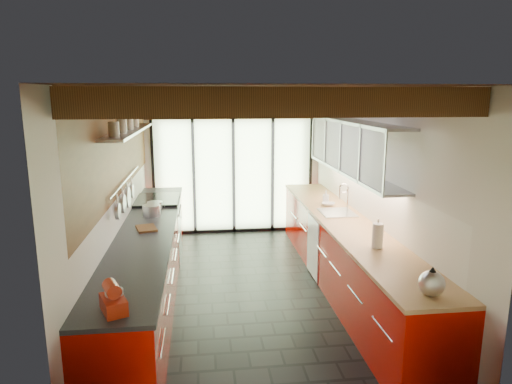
% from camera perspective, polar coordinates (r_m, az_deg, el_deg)
% --- Properties ---
extents(ground, '(5.50, 5.50, 0.00)m').
position_cam_1_polar(ground, '(6.13, -0.85, -12.33)').
color(ground, black).
rests_on(ground, ground).
extents(room_shell, '(5.50, 5.50, 5.50)m').
position_cam_1_polar(room_shell, '(5.65, -0.90, 3.12)').
color(room_shell, silver).
rests_on(room_shell, ground).
extents(ceiling_beams, '(3.14, 5.06, 4.90)m').
position_cam_1_polar(ceiling_beams, '(5.96, -1.32, 11.40)').
color(ceiling_beams, '#593316').
rests_on(ceiling_beams, ground).
extents(glass_door, '(2.95, 0.10, 2.90)m').
position_cam_1_polar(glass_door, '(8.31, -2.86, 6.04)').
color(glass_door, '#C6EAAD').
rests_on(glass_door, ground).
extents(left_counter, '(0.68, 5.00, 0.92)m').
position_cam_1_polar(left_counter, '(5.96, -13.28, -8.59)').
color(left_counter, '#B10A00').
rests_on(left_counter, ground).
extents(range_stove, '(0.66, 0.90, 0.97)m').
position_cam_1_polar(range_stove, '(7.33, -12.07, -4.53)').
color(range_stove, silver).
rests_on(range_stove, ground).
extents(right_counter, '(0.68, 5.00, 0.92)m').
position_cam_1_polar(right_counter, '(6.21, 11.01, -7.64)').
color(right_counter, '#B10A00').
rests_on(right_counter, ground).
extents(sink_assembly, '(0.45, 0.52, 0.43)m').
position_cam_1_polar(sink_assembly, '(6.43, 10.23, -2.27)').
color(sink_assembly, silver).
rests_on(sink_assembly, right_counter).
extents(upper_cabinets_right, '(0.34, 3.00, 3.00)m').
position_cam_1_polar(upper_cabinets_right, '(6.22, 12.07, 5.52)').
color(upper_cabinets_right, silver).
rests_on(upper_cabinets_right, ground).
extents(left_wall_fixtures, '(0.28, 2.60, 0.96)m').
position_cam_1_polar(left_wall_fixtures, '(5.80, -15.68, 5.17)').
color(left_wall_fixtures, silver).
rests_on(left_wall_fixtures, ground).
extents(stand_mixer, '(0.25, 0.32, 0.25)m').
position_cam_1_polar(stand_mixer, '(3.70, -17.40, -12.67)').
color(stand_mixer, '#AD230D').
rests_on(stand_mixer, left_counter).
extents(pot_large, '(0.28, 0.28, 0.15)m').
position_cam_1_polar(pot_large, '(6.34, -12.92, -2.25)').
color(pot_large, silver).
rests_on(pot_large, left_counter).
extents(pot_small, '(0.28, 0.28, 0.09)m').
position_cam_1_polar(pot_small, '(6.79, -12.53, -1.57)').
color(pot_small, silver).
rests_on(pot_small, left_counter).
extents(cutting_board, '(0.30, 0.36, 0.03)m').
position_cam_1_polar(cutting_board, '(5.74, -13.54, -4.44)').
color(cutting_board, brown).
rests_on(cutting_board, left_counter).
extents(kettle, '(0.24, 0.28, 0.25)m').
position_cam_1_polar(kettle, '(4.07, 21.11, -10.43)').
color(kettle, silver).
rests_on(kettle, right_counter).
extents(paper_towel, '(0.12, 0.12, 0.32)m').
position_cam_1_polar(paper_towel, '(5.06, 14.96, -5.33)').
color(paper_towel, white).
rests_on(paper_towel, right_counter).
extents(soap_bottle, '(0.11, 0.12, 0.20)m').
position_cam_1_polar(soap_bottle, '(6.95, 8.73, -0.64)').
color(soap_bottle, silver).
rests_on(soap_bottle, right_counter).
extents(bowl, '(0.25, 0.25, 0.05)m').
position_cam_1_polar(bowl, '(6.83, 9.04, -1.53)').
color(bowl, silver).
rests_on(bowl, right_counter).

